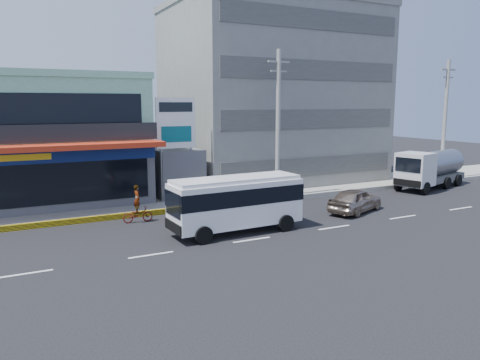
% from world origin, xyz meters
% --- Properties ---
extents(ground, '(120.00, 120.00, 0.00)m').
position_xyz_m(ground, '(0.00, 0.00, 0.00)').
color(ground, black).
rests_on(ground, ground).
extents(sidewalk, '(70.00, 5.00, 0.30)m').
position_xyz_m(sidewalk, '(5.00, 9.50, 0.15)').
color(sidewalk, gray).
rests_on(sidewalk, ground).
extents(shop_building, '(12.40, 11.70, 8.00)m').
position_xyz_m(shop_building, '(-8.00, 13.95, 4.00)').
color(shop_building, '#4F4F54').
rests_on(shop_building, ground).
extents(concrete_building, '(16.00, 12.00, 14.00)m').
position_xyz_m(concrete_building, '(10.00, 15.00, 7.00)').
color(concrete_building, gray).
rests_on(concrete_building, ground).
extents(gap_structure, '(3.00, 6.00, 3.50)m').
position_xyz_m(gap_structure, '(0.00, 12.00, 1.75)').
color(gap_structure, '#4F4F54').
rests_on(gap_structure, ground).
extents(satellite_dish, '(1.50, 1.50, 0.15)m').
position_xyz_m(satellite_dish, '(0.00, 11.00, 3.58)').
color(satellite_dish, slate).
rests_on(satellite_dish, gap_structure).
extents(billboard, '(2.60, 0.18, 6.90)m').
position_xyz_m(billboard, '(-0.50, 9.20, 4.93)').
color(billboard, gray).
rests_on(billboard, ground).
extents(utility_pole_near, '(1.60, 0.30, 10.00)m').
position_xyz_m(utility_pole_near, '(6.00, 7.40, 5.15)').
color(utility_pole_near, '#999993').
rests_on(utility_pole_near, ground).
extents(utility_pole_far, '(1.60, 0.30, 10.00)m').
position_xyz_m(utility_pole_far, '(22.00, 7.40, 5.15)').
color(utility_pole_far, '#999993').
rests_on(utility_pole_far, ground).
extents(minibus, '(6.89, 2.58, 2.86)m').
position_xyz_m(minibus, '(-0.06, 1.55, 1.70)').
color(minibus, white).
rests_on(minibus, ground).
extents(sedan, '(4.67, 3.21, 1.48)m').
position_xyz_m(sedan, '(8.41, 2.31, 0.74)').
color(sedan, tan).
rests_on(sedan, ground).
extents(tanker_truck, '(7.75, 4.02, 2.93)m').
position_xyz_m(tanker_truck, '(18.86, 5.90, 1.57)').
color(tanker_truck, silver).
rests_on(tanker_truck, ground).
extents(motorcycle_rider, '(1.66, 0.65, 2.10)m').
position_xyz_m(motorcycle_rider, '(-4.00, 5.88, 0.69)').
color(motorcycle_rider, '#5E0D0D').
rests_on(motorcycle_rider, ground).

